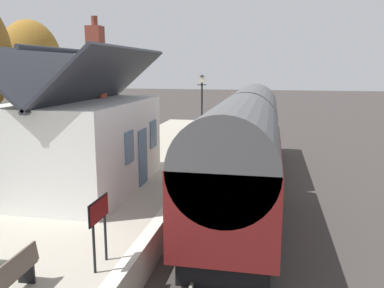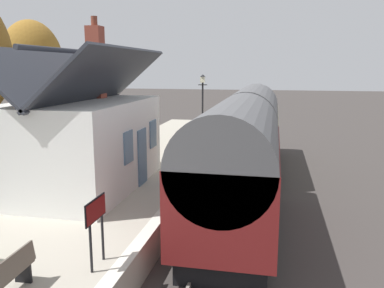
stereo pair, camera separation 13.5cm
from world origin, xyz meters
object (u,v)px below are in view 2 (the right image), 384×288
Objects in this scene: bench_by_lamp at (197,130)px; bench_platform_end at (8,275)px; train at (246,141)px; lamp_post_platform at (203,96)px; planter_under_sign at (200,127)px; bench_mid_platform at (183,141)px; tree_mid_background at (85,82)px; bench_near_building at (205,124)px; station_building at (83,140)px; planter_edge_far at (206,136)px; tree_behind_building at (32,63)px; station_sign_board at (96,215)px.

bench_by_lamp is 1.00× the size of bench_platform_end.
train reaches higher than bench_by_lamp.
lamp_post_platform is (5.27, 2.86, 1.49)m from train.
lamp_post_platform is (-3.51, -0.78, 2.25)m from planter_under_sign.
bench_mid_platform is 2.92m from lamp_post_platform.
bench_platform_end is at bearing 179.75° from bench_mid_platform.
bench_near_building is at bearing -78.79° from tree_mid_background.
station_building reaches higher than planter_edge_far.
tree_mid_background is (2.48, 8.86, 2.95)m from planter_edge_far.
train is at bearing -160.60° from bench_near_building.
lamp_post_platform is (-2.17, -0.77, 2.28)m from bench_by_lamp.
train is at bearing -113.38° from tree_behind_building.
train is at bearing -134.73° from bench_mid_platform.
train is 6.52m from planter_edge_far.
bench_near_building is 1.18m from planter_under_sign.
bench_near_building is (13.71, -2.17, -1.27)m from station_building.
planter_edge_far is at bearing -90.75° from tree_behind_building.
station_building reaches higher than tree_mid_background.
planter_edge_far is at bearing -3.36° from bench_platform_end.
train is 6.17m from lamp_post_platform.
station_building is 7.43m from bench_platform_end.
train is at bearing -18.89° from bench_platform_end.
tree_mid_background reaches higher than lamp_post_platform.
train is 2.09× the size of tree_behind_building.
train is 11.46m from bench_platform_end.
station_building is 0.84× the size of tree_behind_building.
lamp_post_platform is (16.08, -0.84, 2.28)m from bench_platform_end.
bench_by_lamp is 18.25m from bench_platform_end.
train reaches higher than planter_under_sign.
bench_platform_end is 16.26m from lamp_post_platform.
lamp_post_platform is at bearing -160.40° from bench_by_lamp.
station_building is at bearing -139.89° from tree_behind_building.
lamp_post_platform is (1.66, -0.78, 2.28)m from bench_mid_platform.
planter_edge_far is at bearing -162.51° from planter_under_sign.
bench_near_building is 1.76× the size of planter_edge_far.
train is at bearing -153.98° from bench_by_lamp.
lamp_post_platform is at bearing -25.18° from bench_mid_platform.
station_sign_board is 19.92m from tree_mid_background.
station_sign_board is at bearing -178.92° from lamp_post_platform.
bench_near_building is (2.51, -0.13, 0.00)m from bench_by_lamp.
bench_near_building is 19.27m from station_sign_board.
tree_mid_background reaches higher than bench_by_lamp.
bench_platform_end is 0.90× the size of station_sign_board.
bench_by_lamp is at bearing -0.22° from bench_platform_end.
lamp_post_platform is (-0.60, 0.14, 2.35)m from planter_edge_far.
bench_near_building is 0.24× the size of tree_mid_background.
planter_under_sign is 0.62× the size of station_sign_board.
lamp_post_platform is at bearing -167.45° from planter_under_sign.
bench_mid_platform is at bearing 178.77° from bench_near_building.
bench_mid_platform is at bearing 154.82° from lamp_post_platform.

